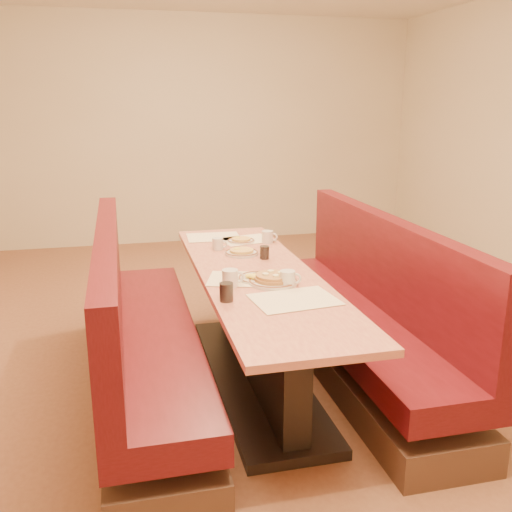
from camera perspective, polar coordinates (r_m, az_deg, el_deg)
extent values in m
plane|color=#9E6647|center=(3.82, 0.07, -12.46)|extent=(8.00, 8.00, 0.00)
cube|color=beige|center=(7.34, -7.49, 12.22)|extent=(6.00, 0.04, 2.80)
cube|color=black|center=(3.81, 0.07, -12.06)|extent=(0.55, 1.88, 0.06)
cube|color=black|center=(3.67, 0.07, -7.55)|extent=(0.15, 1.75, 0.71)
cube|color=#E38C69|center=(3.54, 0.07, -1.95)|extent=(0.70, 2.50, 0.04)
cube|color=#4C3326|center=(3.69, -10.40, -12.04)|extent=(0.55, 2.50, 0.20)
cube|color=#590F16|center=(3.58, -10.60, -8.19)|extent=(0.55, 2.50, 0.16)
cube|color=#590F16|center=(3.44, -14.48, -2.61)|extent=(0.12, 2.50, 0.60)
cube|color=#4C3326|center=(3.97, 9.72, -9.94)|extent=(0.55, 2.50, 0.20)
cube|color=#590F16|center=(3.87, 9.90, -6.32)|extent=(0.55, 2.50, 0.16)
cube|color=#590F16|center=(3.83, 13.11, -0.69)|extent=(0.12, 2.50, 0.60)
cube|color=#FFF7C7|center=(3.39, -1.41, -2.31)|extent=(0.47, 0.40, 0.00)
cube|color=#FFF7C7|center=(3.06, 3.86, -4.36)|extent=(0.48, 0.38, 0.00)
cube|color=#FFF7C7|center=(4.44, -4.27, 1.92)|extent=(0.42, 0.32, 0.00)
cube|color=#FFF7C7|center=(4.34, -0.98, 1.63)|extent=(0.43, 0.36, 0.00)
cylinder|color=beige|center=(3.32, 1.72, -2.60)|extent=(0.29, 0.29, 0.02)
torus|color=brown|center=(3.32, 1.73, -2.44)|extent=(0.29, 0.29, 0.01)
cylinder|color=#B2873F|center=(3.32, 1.73, -2.27)|extent=(0.22, 0.22, 0.02)
cylinder|color=#B2873F|center=(3.31, 1.73, -1.98)|extent=(0.20, 0.20, 0.02)
cylinder|color=#F7E8A1|center=(3.32, 2.50, -1.69)|extent=(0.04, 0.04, 0.01)
cylinder|color=#F7E8A1|center=(3.35, 1.48, -1.53)|extent=(0.04, 0.04, 0.01)
cylinder|color=#F7E8A1|center=(3.29, 0.96, -1.83)|extent=(0.04, 0.04, 0.01)
cylinder|color=#F7E8A1|center=(3.27, 1.99, -1.99)|extent=(0.04, 0.04, 0.01)
cylinder|color=beige|center=(3.39, 0.28, -2.26)|extent=(0.25, 0.25, 0.02)
torus|color=brown|center=(3.39, 0.28, -2.14)|extent=(0.24, 0.24, 0.01)
ellipsoid|color=yellow|center=(3.34, -0.19, -2.06)|extent=(0.06, 0.06, 0.03)
ellipsoid|color=yellow|center=(3.33, 0.47, -2.16)|extent=(0.05, 0.05, 0.03)
ellipsoid|color=yellow|center=(3.37, -0.70, -2.00)|extent=(0.05, 0.05, 0.03)
cylinder|color=brown|center=(3.41, 0.57, -1.82)|extent=(0.09, 0.06, 0.02)
cylinder|color=brown|center=(3.43, 0.33, -1.71)|extent=(0.09, 0.06, 0.02)
cube|color=gold|center=(3.38, 1.29, -2.01)|extent=(0.09, 0.07, 0.02)
cylinder|color=beige|center=(4.28, -1.50, 1.49)|extent=(0.20, 0.20, 0.02)
torus|color=brown|center=(4.28, -1.51, 1.59)|extent=(0.20, 0.20, 0.01)
cylinder|color=#E3B250|center=(4.28, -1.51, 1.70)|extent=(0.14, 0.14, 0.02)
ellipsoid|color=yellow|center=(4.29, -1.89, 1.82)|extent=(0.04, 0.04, 0.02)
cylinder|color=beige|center=(3.94, -1.45, 0.28)|extent=(0.23, 0.23, 0.02)
torus|color=brown|center=(3.94, -1.45, 0.41)|extent=(0.23, 0.23, 0.01)
cylinder|color=#E3B250|center=(3.94, -1.45, 0.54)|extent=(0.16, 0.16, 0.02)
ellipsoid|color=yellow|center=(3.95, -1.92, 0.70)|extent=(0.05, 0.05, 0.02)
cylinder|color=beige|center=(3.26, 3.17, -2.29)|extent=(0.09, 0.09, 0.09)
torus|color=beige|center=(3.26, 3.99, -2.28)|extent=(0.07, 0.03, 0.07)
cylinder|color=black|center=(3.25, 3.18, -1.60)|extent=(0.07, 0.07, 0.01)
cylinder|color=beige|center=(3.26, -2.61, -2.22)|extent=(0.09, 0.09, 0.10)
torus|color=beige|center=(3.27, -1.78, -2.14)|extent=(0.07, 0.02, 0.07)
cylinder|color=black|center=(3.25, -2.62, -1.50)|extent=(0.08, 0.08, 0.01)
cylinder|color=beige|center=(4.26, 1.15, 1.92)|extent=(0.08, 0.08, 0.09)
torus|color=beige|center=(4.25, 1.76, 1.90)|extent=(0.06, 0.04, 0.06)
cylinder|color=black|center=(4.25, 1.16, 2.44)|extent=(0.07, 0.07, 0.01)
cylinder|color=beige|center=(4.07, -3.85, 1.22)|extent=(0.08, 0.08, 0.08)
torus|color=beige|center=(4.06, -3.27, 1.20)|extent=(0.06, 0.03, 0.06)
cylinder|color=black|center=(4.06, -3.86, 1.71)|extent=(0.07, 0.07, 0.01)
cylinder|color=black|center=(3.03, -2.98, -3.63)|extent=(0.07, 0.07, 0.10)
cylinder|color=silver|center=(3.03, -2.98, -3.61)|extent=(0.07, 0.07, 0.10)
cylinder|color=black|center=(3.83, 0.86, 0.35)|extent=(0.06, 0.06, 0.09)
cylinder|color=silver|center=(3.83, 0.86, 0.36)|extent=(0.06, 0.06, 0.09)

